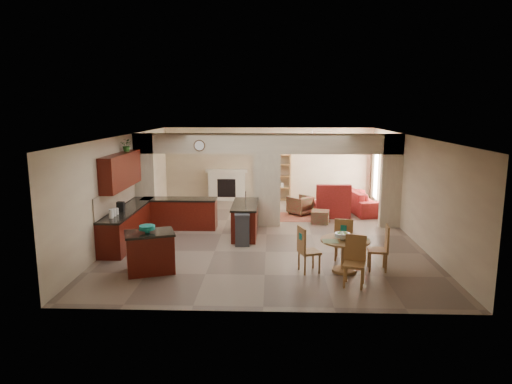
{
  "coord_description": "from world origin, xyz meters",
  "views": [
    {
      "loc": [
        0.14,
        -12.54,
        3.56
      ],
      "look_at": [
        -0.31,
        0.3,
        1.17
      ],
      "focal_mm": 32.0,
      "sensor_mm": 36.0,
      "label": 1
    }
  ],
  "objects_px": {
    "armchair": "(300,205)",
    "sofa": "(362,200)",
    "dining_table": "(345,250)",
    "kitchen_island": "(150,252)"
  },
  "relations": [
    {
      "from": "kitchen_island",
      "to": "sofa",
      "type": "xyz_separation_m",
      "value": [
        5.8,
        6.27,
        -0.07
      ]
    },
    {
      "from": "kitchen_island",
      "to": "dining_table",
      "type": "xyz_separation_m",
      "value": [
        4.25,
        0.17,
        0.04
      ]
    },
    {
      "from": "sofa",
      "to": "armchair",
      "type": "relative_size",
      "value": 3.76
    },
    {
      "from": "dining_table",
      "to": "armchair",
      "type": "relative_size",
      "value": 1.54
    },
    {
      "from": "dining_table",
      "to": "armchair",
      "type": "xyz_separation_m",
      "value": [
        -0.65,
        5.44,
        -0.17
      ]
    },
    {
      "from": "kitchen_island",
      "to": "sofa",
      "type": "bearing_deg",
      "value": 27.73
    },
    {
      "from": "sofa",
      "to": "armchair",
      "type": "height_order",
      "value": "sofa"
    },
    {
      "from": "sofa",
      "to": "kitchen_island",
      "type": "bearing_deg",
      "value": 127.41
    },
    {
      "from": "dining_table",
      "to": "kitchen_island",
      "type": "bearing_deg",
      "value": -177.74
    },
    {
      "from": "armchair",
      "to": "sofa",
      "type": "bearing_deg",
      "value": 152.1
    }
  ]
}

